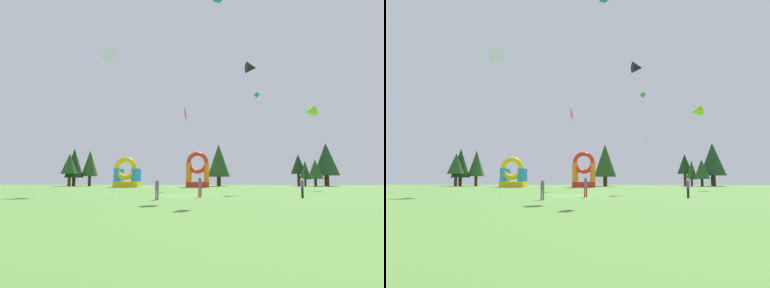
% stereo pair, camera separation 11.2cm
% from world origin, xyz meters
% --- Properties ---
extents(ground_plane, '(120.00, 120.00, 0.00)m').
position_xyz_m(ground_plane, '(0.00, 0.00, 0.00)').
color(ground_plane, '#548438').
extents(kite_white_delta, '(3.93, 2.48, 17.67)m').
position_xyz_m(kite_white_delta, '(-10.19, 6.84, 16.58)').
color(kite_white_delta, white).
rests_on(kite_white_delta, ground_plane).
extents(kite_lime_delta, '(2.32, 4.03, 13.37)m').
position_xyz_m(kite_lime_delta, '(18.35, 21.03, 12.36)').
color(kite_lime_delta, '#8CD826').
rests_on(kite_lime_delta, ground_plane).
extents(kite_green_diamond, '(2.76, 6.89, 18.37)m').
position_xyz_m(kite_green_diamond, '(11.54, 32.25, 17.68)').
color(kite_green_diamond, green).
rests_on(kite_green_diamond, ground_plane).
extents(kite_pink_diamond, '(2.86, 4.74, 11.88)m').
position_xyz_m(kite_pink_diamond, '(-1.11, 15.97, 11.16)').
color(kite_pink_diamond, '#EA599E').
rests_on(kite_pink_diamond, ground_plane).
extents(kite_black_delta, '(1.86, 6.36, 17.62)m').
position_xyz_m(kite_black_delta, '(8.05, 12.01, 16.82)').
color(kite_black_delta, black).
rests_on(kite_black_delta, ground_plane).
extents(person_left_edge, '(0.37, 0.37, 1.71)m').
position_xyz_m(person_left_edge, '(10.52, -3.05, 1.02)').
color(person_left_edge, black).
rests_on(person_left_edge, ground_plane).
extents(person_far_side, '(0.38, 0.38, 1.67)m').
position_xyz_m(person_far_side, '(-1.80, -7.20, 0.99)').
color(person_far_side, '#724C8C').
rests_on(person_far_side, ground_plane).
extents(person_near_camera, '(0.38, 0.38, 1.78)m').
position_xyz_m(person_near_camera, '(1.44, -2.70, 1.06)').
color(person_near_camera, '#B21E26').
rests_on(person_near_camera, ground_plane).
extents(inflatable_orange_dome, '(4.70, 4.37, 5.86)m').
position_xyz_m(inflatable_orange_dome, '(-14.03, 32.67, 2.08)').
color(inflatable_orange_dome, yellow).
rests_on(inflatable_orange_dome, ground_plane).
extents(inflatable_yellow_castle, '(4.43, 3.55, 6.83)m').
position_xyz_m(inflatable_yellow_castle, '(-0.13, 32.69, 2.59)').
color(inflatable_yellow_castle, red).
rests_on(inflatable_yellow_castle, ground_plane).
extents(tree_row_0, '(3.79, 3.79, 7.26)m').
position_xyz_m(tree_row_0, '(-28.82, 40.46, 4.93)').
color(tree_row_0, '#4C331E').
rests_on(tree_row_0, ground_plane).
extents(tree_row_1, '(4.16, 4.16, 8.44)m').
position_xyz_m(tree_row_1, '(-28.29, 41.67, 5.13)').
color(tree_row_1, '#4C331E').
rests_on(tree_row_1, ground_plane).
extents(tree_row_2, '(3.75, 3.75, 8.10)m').
position_xyz_m(tree_row_2, '(-25.15, 42.99, 5.11)').
color(tree_row_2, '#4C331E').
rests_on(tree_row_2, ground_plane).
extents(tree_row_3, '(5.04, 5.04, 9.42)m').
position_xyz_m(tree_row_3, '(4.22, 43.23, 5.71)').
color(tree_row_3, '#4C331E').
rests_on(tree_row_3, ground_plane).
extents(tree_row_4, '(3.40, 3.40, 7.28)m').
position_xyz_m(tree_row_4, '(22.49, 45.98, 4.96)').
color(tree_row_4, '#4C331E').
rests_on(tree_row_4, ground_plane).
extents(tree_row_5, '(2.48, 2.48, 5.69)m').
position_xyz_m(tree_row_5, '(23.40, 43.79, 3.56)').
color(tree_row_5, '#4C331E').
rests_on(tree_row_5, ground_plane).
extents(tree_row_6, '(3.33, 3.33, 5.82)m').
position_xyz_m(tree_row_6, '(24.98, 41.59, 3.69)').
color(tree_row_6, '#4C331E').
rests_on(tree_row_6, ground_plane).
extents(tree_row_7, '(5.79, 5.79, 9.83)m').
position_xyz_m(tree_row_7, '(28.74, 45.78, 6.06)').
color(tree_row_7, '#4C331E').
rests_on(tree_row_7, ground_plane).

